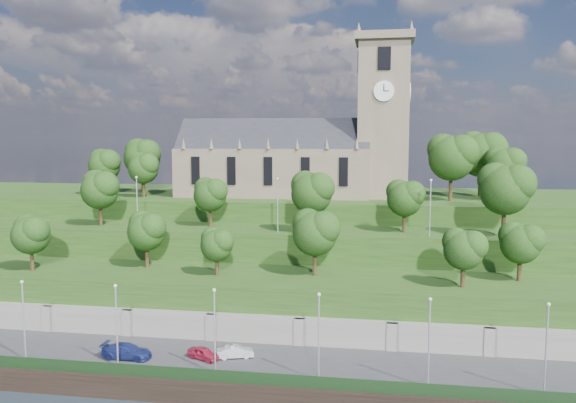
% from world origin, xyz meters
% --- Properties ---
extents(promenade, '(160.00, 12.00, 2.00)m').
position_xyz_m(promenade, '(0.00, 6.00, 1.00)').
color(promenade, '#2D2D30').
rests_on(promenade, ground).
extents(quay_wall, '(160.00, 0.50, 2.20)m').
position_xyz_m(quay_wall, '(0.00, -0.05, 1.10)').
color(quay_wall, black).
rests_on(quay_wall, ground).
extents(fence, '(160.00, 0.10, 1.20)m').
position_xyz_m(fence, '(0.00, 0.60, 2.60)').
color(fence, black).
rests_on(fence, promenade).
extents(retaining_wall, '(160.00, 2.10, 5.00)m').
position_xyz_m(retaining_wall, '(0.00, 11.97, 2.50)').
color(retaining_wall, slate).
rests_on(retaining_wall, ground).
extents(embankment_lower, '(160.00, 12.00, 8.00)m').
position_xyz_m(embankment_lower, '(0.00, 18.00, 4.00)').
color(embankment_lower, '#1F3C14').
rests_on(embankment_lower, ground).
extents(embankment_upper, '(160.00, 10.00, 12.00)m').
position_xyz_m(embankment_upper, '(0.00, 29.00, 6.00)').
color(embankment_upper, '#1F3C14').
rests_on(embankment_upper, ground).
extents(hilltop, '(160.00, 32.00, 15.00)m').
position_xyz_m(hilltop, '(0.00, 50.00, 7.50)').
color(hilltop, '#1F3C14').
rests_on(hilltop, ground).
extents(church, '(38.60, 12.35, 27.60)m').
position_xyz_m(church, '(0.79, 45.98, 22.52)').
color(church, brown).
rests_on(church, hilltop).
extents(trees_lower, '(64.77, 8.82, 8.14)m').
position_xyz_m(trees_lower, '(0.74, 18.22, 12.89)').
color(trees_lower, black).
rests_on(trees_lower, embankment_lower).
extents(trees_upper, '(62.45, 8.58, 9.55)m').
position_xyz_m(trees_upper, '(6.07, 27.87, 17.68)').
color(trees_upper, black).
rests_on(trees_upper, embankment_upper).
extents(trees_hilltop, '(71.68, 16.15, 10.93)m').
position_xyz_m(trees_hilltop, '(7.00, 45.35, 21.58)').
color(trees_hilltop, black).
rests_on(trees_hilltop, hilltop).
extents(lamp_posts_promenade, '(60.36, 0.36, 8.42)m').
position_xyz_m(lamp_posts_promenade, '(-2.00, 2.50, 6.82)').
color(lamp_posts_promenade, '#B2B2B7').
rests_on(lamp_posts_promenade, promenade).
extents(lamp_posts_upper, '(40.36, 0.36, 7.44)m').
position_xyz_m(lamp_posts_upper, '(0.00, 26.00, 16.32)').
color(lamp_posts_upper, '#B2B2B7').
rests_on(lamp_posts_upper, embankment_upper).
extents(car_left, '(3.89, 2.78, 1.23)m').
position_xyz_m(car_left, '(-4.20, 5.74, 2.61)').
color(car_left, maroon).
rests_on(car_left, promenade).
extents(car_middle, '(4.03, 2.44, 1.26)m').
position_xyz_m(car_middle, '(-1.09, 6.64, 2.63)').
color(car_middle, '#99989D').
rests_on(car_middle, promenade).
extents(car_right, '(5.27, 2.28, 1.51)m').
position_xyz_m(car_right, '(-12.11, 4.75, 2.76)').
color(car_right, navy).
rests_on(car_right, promenade).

